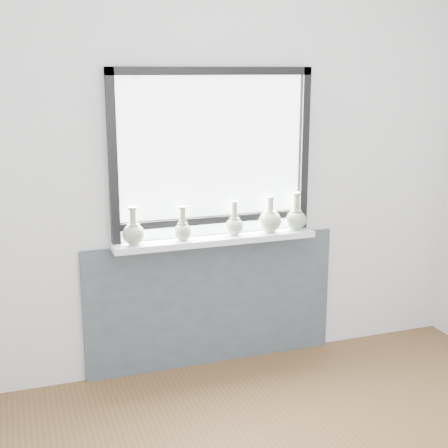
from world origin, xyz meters
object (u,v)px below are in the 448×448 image
object	(u,v)px
vase_a	(134,232)
vase_e	(296,218)
vase_d	(270,220)
windowsill	(216,240)
vase_b	(183,229)
vase_c	(234,224)

from	to	relation	value
vase_a	vase_e	size ratio (longest dim) A/B	0.93
vase_a	vase_d	bearing A→B (deg)	0.67
windowsill	vase_b	size ratio (longest dim) A/B	6.14
vase_a	vase_c	size ratio (longest dim) A/B	1.06
vase_d	vase_c	bearing A→B (deg)	179.71
vase_e	vase_c	bearing A→B (deg)	179.97
vase_a	vase_c	xyz separation A→B (m)	(0.65, 0.01, -0.01)
vase_a	vase_e	bearing A→B (deg)	0.61
windowsill	vase_a	bearing A→B (deg)	-179.09
vase_b	vase_e	world-z (taller)	vase_e
vase_c	vase_d	world-z (taller)	vase_d
vase_b	vase_d	size ratio (longest dim) A/B	0.92
vase_a	vase_d	distance (m)	0.90
vase_a	vase_c	world-z (taller)	vase_a
windowsill	vase_e	xyz separation A→B (m)	(0.56, 0.00, 0.10)
vase_b	vase_c	xyz separation A→B (m)	(0.35, 0.01, -0.00)
vase_d	vase_e	xyz separation A→B (m)	(0.19, 0.00, -0.00)
windowsill	vase_b	world-z (taller)	vase_b
vase_b	vase_e	distance (m)	0.78
vase_b	windowsill	bearing A→B (deg)	2.78
windowsill	vase_c	bearing A→B (deg)	1.52
vase_b	vase_a	bearing A→B (deg)	179.57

